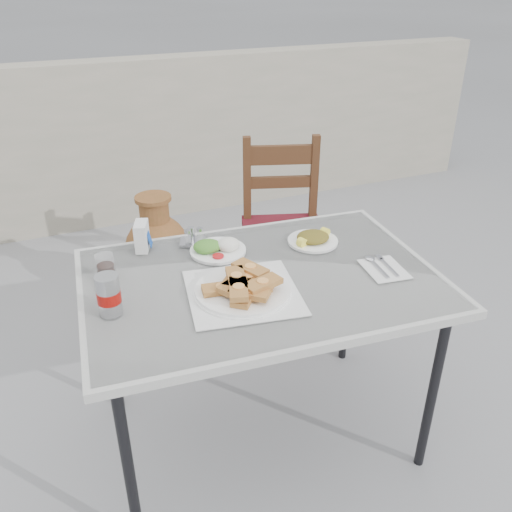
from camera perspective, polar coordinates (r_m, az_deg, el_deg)
name	(u,v)px	position (r m, az deg, el deg)	size (l,w,h in m)	color
ground	(264,432)	(2.48, 0.82, -18.04)	(80.00, 80.00, 0.00)	slate
cafe_table	(261,289)	(2.01, 0.54, -3.49)	(1.37, 0.99, 0.79)	black
pide_plate	(243,284)	(1.87, -1.40, -2.98)	(0.44, 0.44, 0.08)	white
salad_rice_plate	(217,248)	(2.14, -4.10, 0.89)	(0.22, 0.22, 0.06)	white
salad_chopped_plate	(313,239)	(2.23, 6.01, 1.84)	(0.21, 0.21, 0.04)	white
soda_can	(109,295)	(1.81, -15.25, -3.96)	(0.08, 0.08, 0.14)	silver
cola_glass	(106,269)	(2.02, -15.54, -1.31)	(0.07, 0.07, 0.10)	white
napkin_holder	(142,236)	(2.19, -11.92, 2.05)	(0.08, 0.11, 0.12)	white
condiment_caddy	(193,238)	(2.22, -6.65, 1.88)	(0.13, 0.11, 0.07)	silver
cutlery_napkin	(382,267)	(2.09, 13.11, -1.12)	(0.16, 0.20, 0.01)	white
chair	(283,228)	(2.98, 2.87, 2.91)	(0.55, 0.55, 0.99)	#3C2010
terracotta_urn	(158,255)	(3.17, -10.23, 0.14)	(0.39, 0.39, 0.68)	brown
back_wall	(132,142)	(4.29, -12.90, 11.60)	(6.00, 0.25, 1.20)	#A49989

